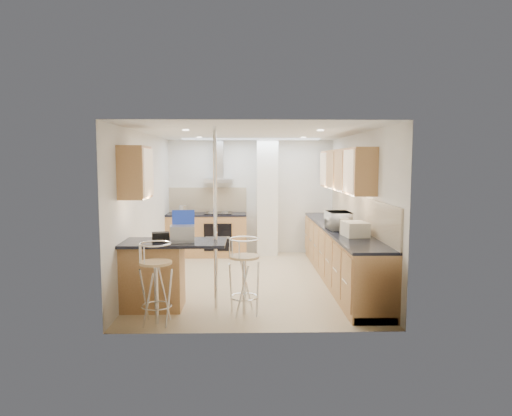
{
  "coord_description": "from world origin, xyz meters",
  "views": [
    {
      "loc": [
        -0.11,
        -7.63,
        2.02
      ],
      "look_at": [
        0.06,
        0.2,
        1.23
      ],
      "focal_mm": 32.0,
      "sensor_mm": 36.0,
      "label": 1
    }
  ],
  "objects_px": {
    "bar_stool_near": "(156,283)",
    "bar_stool_end": "(244,276)",
    "laptop": "(183,234)",
    "microwave": "(339,221)",
    "bread_bin": "(355,229)"
  },
  "relations": [
    {
      "from": "microwave",
      "to": "bar_stool_end",
      "type": "xyz_separation_m",
      "value": [
        -1.54,
        -1.43,
        -0.55
      ]
    },
    {
      "from": "microwave",
      "to": "bar_stool_end",
      "type": "distance_m",
      "value": 2.17
    },
    {
      "from": "microwave",
      "to": "bar_stool_near",
      "type": "xyz_separation_m",
      "value": [
        -2.64,
        -1.77,
        -0.55
      ]
    },
    {
      "from": "microwave",
      "to": "bar_stool_near",
      "type": "distance_m",
      "value": 3.22
    },
    {
      "from": "laptop",
      "to": "bar_stool_near",
      "type": "distance_m",
      "value": 0.82
    },
    {
      "from": "microwave",
      "to": "laptop",
      "type": "height_order",
      "value": "microwave"
    },
    {
      "from": "microwave",
      "to": "bread_bin",
      "type": "xyz_separation_m",
      "value": [
        0.1,
        -0.67,
        -0.04
      ]
    },
    {
      "from": "laptop",
      "to": "bread_bin",
      "type": "height_order",
      "value": "laptop"
    },
    {
      "from": "bar_stool_near",
      "to": "laptop",
      "type": "bearing_deg",
      "value": 43.39
    },
    {
      "from": "laptop",
      "to": "bar_stool_near",
      "type": "height_order",
      "value": "laptop"
    },
    {
      "from": "laptop",
      "to": "bar_stool_end",
      "type": "relative_size",
      "value": 0.31
    },
    {
      "from": "bar_stool_end",
      "to": "microwave",
      "type": "bearing_deg",
      "value": 7.06
    },
    {
      "from": "laptop",
      "to": "bar_stool_near",
      "type": "relative_size",
      "value": 0.31
    },
    {
      "from": "bar_stool_end",
      "to": "bar_stool_near",
      "type": "bearing_deg",
      "value": 161.47
    },
    {
      "from": "bar_stool_near",
      "to": "bar_stool_end",
      "type": "height_order",
      "value": "bar_stool_near"
    }
  ]
}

